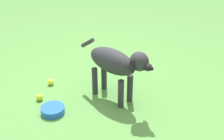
# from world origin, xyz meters

# --- Properties ---
(ground) EXTENTS (14.00, 14.00, 0.00)m
(ground) POSITION_xyz_m (0.00, 0.00, 0.00)
(ground) COLOR #548C42
(dog) EXTENTS (0.64, 0.68, 0.60)m
(dog) POSITION_xyz_m (-0.19, 0.15, 0.40)
(dog) COLOR #2D2D33
(dog) RESTS_ON ground
(tennis_ball_1) EXTENTS (0.07, 0.07, 0.07)m
(tennis_ball_1) POSITION_xyz_m (0.48, -0.18, 0.03)
(tennis_ball_1) COLOR #D7E339
(tennis_ball_1) RESTS_ON ground
(tennis_ball_2) EXTENTS (0.07, 0.07, 0.07)m
(tennis_ball_2) POSITION_xyz_m (0.56, 0.10, 0.03)
(tennis_ball_2) COLOR #C3D728
(tennis_ball_2) RESTS_ON ground
(water_bowl) EXTENTS (0.22, 0.22, 0.06)m
(water_bowl) POSITION_xyz_m (0.41, 0.32, 0.03)
(water_bowl) COLOR blue
(water_bowl) RESTS_ON ground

